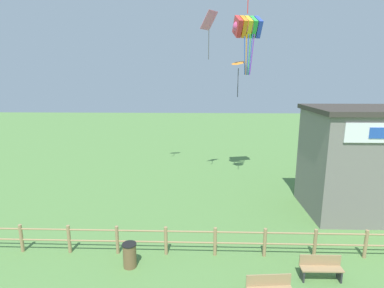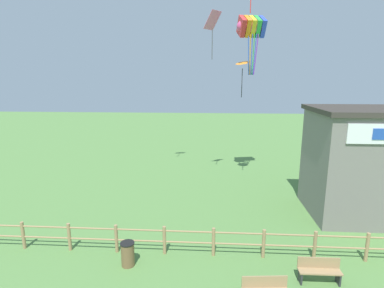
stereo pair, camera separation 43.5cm
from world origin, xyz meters
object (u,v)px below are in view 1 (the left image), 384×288
object	(u,v)px
park_bench_near_fence	(269,288)
kite_pink_diamond	(209,24)
kite_rainbow_parafoil	(247,27)
trash_bin	(130,255)
kite_orange_delta	(239,64)
park_bench_by_building	(321,267)

from	to	relation	value
park_bench_near_fence	kite_pink_diamond	bearing A→B (deg)	99.29
park_bench_near_fence	kite_pink_diamond	xyz separation A→B (m)	(-1.82, 11.12, 9.92)
park_bench_near_fence	kite_rainbow_parafoil	xyz separation A→B (m)	(0.67, 11.92, 9.87)
park_bench_near_fence	kite_rainbow_parafoil	size ratio (longest dim) A/B	0.41
park_bench_near_fence	trash_bin	xyz separation A→B (m)	(-4.96, 1.68, 0.00)
park_bench_near_fence	trash_bin	bearing A→B (deg)	161.25
park_bench_near_fence	kite_orange_delta	world-z (taller)	kite_orange_delta
kite_pink_diamond	park_bench_near_fence	bearing A→B (deg)	-80.71
park_bench_near_fence	kite_orange_delta	size ratio (longest dim) A/B	0.60
park_bench_by_building	kite_orange_delta	xyz separation A→B (m)	(-1.85, 11.34, 7.62)
park_bench_by_building	trash_bin	size ratio (longest dim) A/B	1.54
trash_bin	kite_rainbow_parafoil	world-z (taller)	kite_rainbow_parafoil
kite_rainbow_parafoil	park_bench_near_fence	bearing A→B (deg)	-93.22
kite_rainbow_parafoil	kite_orange_delta	world-z (taller)	kite_rainbow_parafoil
park_bench_near_fence	kite_orange_delta	xyz separation A→B (m)	(0.25, 12.51, 7.62)
kite_rainbow_parafoil	kite_orange_delta	size ratio (longest dim) A/B	1.49
kite_pink_diamond	kite_orange_delta	bearing A→B (deg)	33.93
kite_rainbow_parafoil	kite_orange_delta	xyz separation A→B (m)	(-0.42, 0.59, -2.25)
park_bench_by_building	kite_orange_delta	size ratio (longest dim) A/B	0.59
kite_orange_delta	park_bench_near_fence	bearing A→B (deg)	-91.13
park_bench_by_building	kite_rainbow_parafoil	bearing A→B (deg)	97.58
trash_bin	kite_orange_delta	distance (m)	14.23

